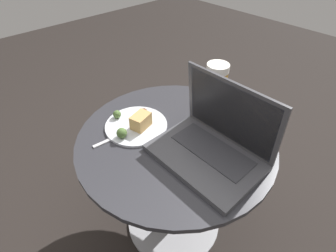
# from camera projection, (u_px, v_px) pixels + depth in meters

# --- Properties ---
(ground_plane) EXTENTS (6.00, 6.00, 0.00)m
(ground_plane) POSITION_uv_depth(u_px,v_px,m) (173.00, 220.00, 1.26)
(ground_plane) COLOR black
(table) EXTENTS (0.69, 0.69, 0.54)m
(table) POSITION_uv_depth(u_px,v_px,m) (175.00, 167.00, 1.01)
(table) COLOR #9E9EA3
(table) RESTS_ON ground_plane
(napkin) EXTENTS (0.16, 0.12, 0.00)m
(napkin) POSITION_uv_depth(u_px,v_px,m) (134.00, 126.00, 0.96)
(napkin) COLOR #B7332D
(napkin) RESTS_ON table
(laptop) EXTENTS (0.34, 0.23, 0.25)m
(laptop) POSITION_uv_depth(u_px,v_px,m) (213.00, 143.00, 0.82)
(laptop) COLOR #47474C
(laptop) RESTS_ON table
(beer_glass) EXTENTS (0.08, 0.08, 0.22)m
(beer_glass) POSITION_uv_depth(u_px,v_px,m) (215.00, 92.00, 0.93)
(beer_glass) COLOR gold
(beer_glass) RESTS_ON table
(snack_plate) EXTENTS (0.23, 0.23, 0.06)m
(snack_plate) POSITION_uv_depth(u_px,v_px,m) (136.00, 124.00, 0.94)
(snack_plate) COLOR silver
(snack_plate) RESTS_ON table
(fork) EXTENTS (0.04, 0.19, 0.00)m
(fork) POSITION_uv_depth(u_px,v_px,m) (122.00, 134.00, 0.92)
(fork) COLOR silver
(fork) RESTS_ON table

